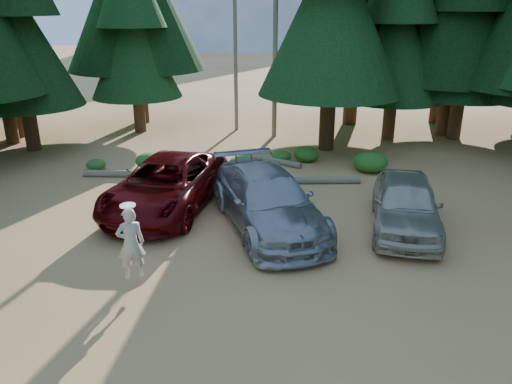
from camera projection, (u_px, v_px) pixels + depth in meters
ground at (272, 276)px, 12.61m from camera, size 160.00×160.00×0.00m
forest_belt_north at (259, 134)px, 26.66m from camera, size 36.00×7.00×22.00m
snag_front at (276, 15)px, 24.11m from camera, size 0.24×0.24×12.00m
snag_back at (235, 35)px, 25.83m from camera, size 0.20×0.20×10.00m
red_pickup at (166, 184)px, 16.58m from camera, size 4.17×6.62×1.70m
silver_minivan_center at (268, 201)px, 15.12m from camera, size 4.00×6.45×1.75m
silver_minivan_right at (406, 204)px, 15.03m from camera, size 3.01×5.16×1.65m
frisbee_player at (131, 243)px, 11.62m from camera, size 0.75×0.61×1.84m
log_left at (131, 174)px, 19.88m from camera, size 3.87×0.52×0.28m
log_mid at (271, 160)px, 21.73m from camera, size 2.59×2.00×0.25m
log_right at (305, 180)px, 19.15m from camera, size 4.29×0.30×0.27m
shrub_far_left at (149, 160)px, 20.95m from camera, size 1.17×1.17×0.65m
shrub_left at (96, 165)px, 20.76m from camera, size 0.80×0.80×0.44m
shrub_center_left at (242, 164)px, 20.42m from camera, size 1.20×1.20×0.66m
shrub_center_right at (307, 154)px, 21.90m from camera, size 1.13×1.13×0.62m
shrub_right at (281, 156)px, 21.91m from camera, size 0.85×0.85×0.47m
shrub_far_right at (371, 162)px, 20.52m from camera, size 1.42×1.42×0.78m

